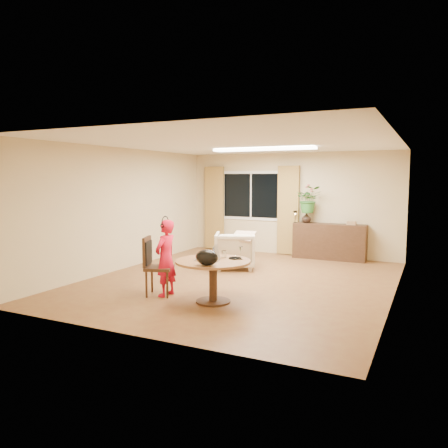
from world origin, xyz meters
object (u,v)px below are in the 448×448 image
child (166,258)px  armchair (235,250)px  sideboard (329,242)px  dining_chair (159,266)px  dining_table (213,269)px

child → armchair: size_ratio=1.47×
child → sideboard: bearing=161.6°
dining_chair → sideboard: size_ratio=0.57×
child → sideboard: child is taller
dining_chair → armchair: (0.24, 2.57, -0.10)m
armchair → dining_chair: bearing=62.0°
dining_table → sideboard: size_ratio=0.69×
dining_table → dining_chair: 1.01m
child → sideboard: size_ratio=0.74×
dining_table → dining_chair: bearing=-179.2°
armchair → sideboard: size_ratio=0.50×
dining_chair → child: child is taller
armchair → sideboard: bearing=-152.4°
dining_table → armchair: bearing=106.7°
dining_table → child: (-0.89, 0.01, 0.11)m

